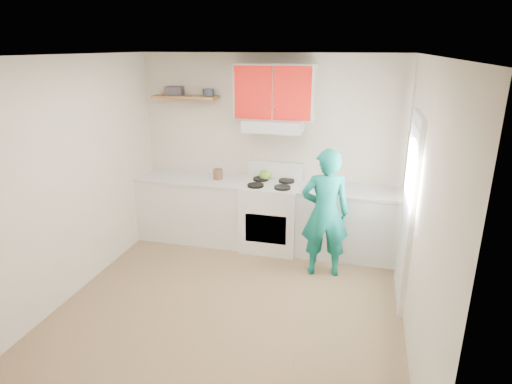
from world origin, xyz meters
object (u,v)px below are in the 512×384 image
(kettle, at_px, (265,175))
(crock, at_px, (218,175))
(stove, at_px, (271,216))
(tin, at_px, (208,92))
(person, at_px, (325,213))

(kettle, distance_m, crock, 0.66)
(stove, relative_size, tin, 5.95)
(person, bearing_deg, tin, -35.35)
(stove, distance_m, crock, 0.93)
(tin, height_order, kettle, tin)
(stove, relative_size, person, 0.58)
(person, bearing_deg, crock, -32.55)
(tin, bearing_deg, person, -24.51)
(stove, bearing_deg, person, -36.04)
(tin, xyz_separation_m, person, (1.71, -0.78, -1.29))
(tin, distance_m, crock, 1.13)
(crock, bearing_deg, tin, 134.14)
(crock, bearing_deg, kettle, 10.15)
(stove, height_order, kettle, kettle)
(tin, distance_m, kettle, 1.36)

